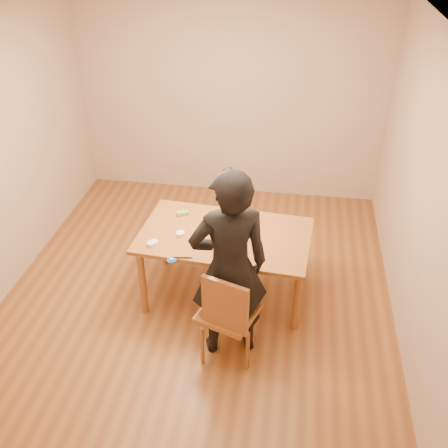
# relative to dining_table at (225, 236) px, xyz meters

# --- Properties ---
(room_shell) EXTENTS (4.00, 4.50, 2.70)m
(room_shell) POSITION_rel_dining_table_xyz_m (-0.27, 0.32, 0.62)
(room_shell) COLOR brown
(room_shell) RESTS_ON ground
(dining_table) EXTENTS (1.73, 1.11, 0.04)m
(dining_table) POSITION_rel_dining_table_xyz_m (0.00, 0.00, 0.00)
(dining_table) COLOR brown
(dining_table) RESTS_ON floor
(dining_chair) EXTENTS (0.59, 0.59, 0.04)m
(dining_chair) POSITION_rel_dining_table_xyz_m (0.15, -0.78, -0.28)
(dining_chair) COLOR brown
(dining_chair) RESTS_ON floor
(cake_plate) EXTENTS (0.26, 0.26, 0.02)m
(cake_plate) POSITION_rel_dining_table_xyz_m (-0.03, 0.15, 0.03)
(cake_plate) COLOR #AA0B10
(cake_plate) RESTS_ON dining_table
(cake) EXTENTS (0.24, 0.24, 0.08)m
(cake) POSITION_rel_dining_table_xyz_m (-0.03, 0.15, 0.08)
(cake) COLOR white
(cake) RESTS_ON cake_plate
(frosting_dome) EXTENTS (0.23, 0.23, 0.03)m
(frosting_dome) POSITION_rel_dining_table_xyz_m (-0.03, 0.15, 0.13)
(frosting_dome) COLOR white
(frosting_dome) RESTS_ON cake
(frosting_tub) EXTENTS (0.10, 0.10, 0.09)m
(frosting_tub) POSITION_rel_dining_table_xyz_m (0.06, -0.42, 0.06)
(frosting_tub) COLOR white
(frosting_tub) RESTS_ON dining_table
(frosting_lid) EXTENTS (0.09, 0.09, 0.01)m
(frosting_lid) POSITION_rel_dining_table_xyz_m (-0.41, -0.49, 0.02)
(frosting_lid) COLOR #163F94
(frosting_lid) RESTS_ON dining_table
(frosting_dollop) EXTENTS (0.04, 0.04, 0.02)m
(frosting_dollop) POSITION_rel_dining_table_xyz_m (-0.41, -0.49, 0.04)
(frosting_dollop) COLOR white
(frosting_dollop) RESTS_ON frosting_lid
(ramekin_green) EXTENTS (0.08, 0.08, 0.04)m
(ramekin_green) POSITION_rel_dining_table_xyz_m (-0.66, -0.30, 0.04)
(ramekin_green) COLOR white
(ramekin_green) RESTS_ON dining_table
(ramekin_yellow) EXTENTS (0.08, 0.08, 0.04)m
(ramekin_yellow) POSITION_rel_dining_table_xyz_m (-0.42, -0.10, 0.04)
(ramekin_yellow) COLOR white
(ramekin_yellow) RESTS_ON dining_table
(ramekin_multi) EXTENTS (0.08, 0.08, 0.04)m
(ramekin_multi) POSITION_rel_dining_table_xyz_m (-0.64, -0.28, 0.04)
(ramekin_multi) COLOR white
(ramekin_multi) RESTS_ON dining_table
(candy_box_pink) EXTENTS (0.13, 0.11, 0.02)m
(candy_box_pink) POSITION_rel_dining_table_xyz_m (-0.49, 0.28, 0.03)
(candy_box_pink) COLOR #DE347A
(candy_box_pink) RESTS_ON dining_table
(candy_box_green) EXTENTS (0.13, 0.10, 0.02)m
(candy_box_green) POSITION_rel_dining_table_xyz_m (-0.49, 0.29, 0.05)
(candy_box_green) COLOR green
(candy_box_green) RESTS_ON candy_box_pink
(spatula) EXTENTS (0.18, 0.04, 0.01)m
(spatula) POSITION_rel_dining_table_xyz_m (-0.32, -0.45, 0.03)
(spatula) COLOR black
(spatula) RESTS_ON dining_table
(person) EXTENTS (0.78, 0.63, 1.85)m
(person) POSITION_rel_dining_table_xyz_m (0.15, -0.73, 0.19)
(person) COLOR black
(person) RESTS_ON floor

